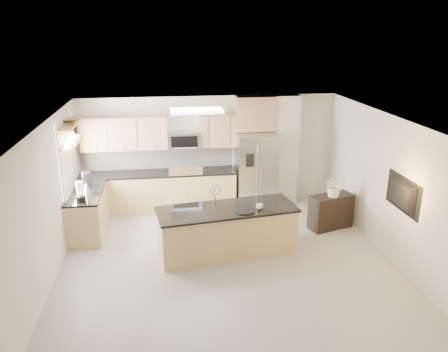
{
  "coord_description": "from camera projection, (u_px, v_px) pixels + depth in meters",
  "views": [
    {
      "loc": [
        -1.05,
        -6.73,
        4.06
      ],
      "look_at": [
        0.08,
        1.3,
        1.31
      ],
      "focal_mm": 35.0,
      "sensor_mm": 36.0,
      "label": 1
    }
  ],
  "objects": [
    {
      "name": "island",
      "position": [
        227.0,
        230.0,
        8.23
      ],
      "size": [
        2.69,
        1.27,
        1.32
      ],
      "rotation": [
        0.0,
        0.0,
        0.13
      ],
      "color": "tan",
      "rests_on": "floor"
    },
    {
      "name": "window",
      "position": [
        66.0,
        158.0,
        8.56
      ],
      "size": [
        0.04,
        1.15,
        1.65
      ],
      "color": "white",
      "rests_on": "wall_left"
    },
    {
      "name": "bowl",
      "position": [
        70.0,
        120.0,
        8.46
      ],
      "size": [
        0.42,
        0.42,
        0.09
      ],
      "primitive_type": "imported",
      "rotation": [
        0.0,
        0.0,
        -0.09
      ],
      "color": "#ACACAF",
      "rests_on": "shelf_upper"
    },
    {
      "name": "wall_front",
      "position": [
        280.0,
        324.0,
        4.29
      ],
      "size": [
        6.0,
        0.02,
        2.6
      ],
      "primitive_type": "cube",
      "color": "beige",
      "rests_on": "floor"
    },
    {
      "name": "back_counter",
      "position": [
        159.0,
        190.0,
        10.19
      ],
      "size": [
        3.55,
        0.66,
        1.44
      ],
      "color": "tan",
      "rests_on": "floor"
    },
    {
      "name": "microwave",
      "position": [
        184.0,
        140.0,
        10.01
      ],
      "size": [
        0.76,
        0.4,
        0.4
      ],
      "color": "#ACACAF",
      "rests_on": "upper_cabinets"
    },
    {
      "name": "left_counter",
      "position": [
        88.0,
        213.0,
        8.99
      ],
      "size": [
        0.66,
        1.5,
        0.92
      ],
      "color": "tan",
      "rests_on": "floor"
    },
    {
      "name": "wall_right",
      "position": [
        397.0,
        193.0,
        7.73
      ],
      "size": [
        0.02,
        6.5,
        2.6
      ],
      "primitive_type": "cube",
      "color": "beige",
      "rests_on": "floor"
    },
    {
      "name": "blender",
      "position": [
        80.0,
        193.0,
        8.28
      ],
      "size": [
        0.18,
        0.18,
        0.41
      ],
      "color": "black",
      "rests_on": "left_counter"
    },
    {
      "name": "ceiling_fixture",
      "position": [
        197.0,
        111.0,
        8.38
      ],
      "size": [
        1.0,
        0.5,
        0.06
      ],
      "primitive_type": "cube",
      "color": "white",
      "rests_on": "ceiling"
    },
    {
      "name": "refrigerator",
      "position": [
        256.0,
        170.0,
        10.3
      ],
      "size": [
        0.92,
        0.78,
        1.78
      ],
      "color": "#ACACAF",
      "rests_on": "floor"
    },
    {
      "name": "range",
      "position": [
        186.0,
        189.0,
        10.26
      ],
      "size": [
        0.76,
        0.64,
        1.14
      ],
      "color": "black",
      "rests_on": "floor"
    },
    {
      "name": "coffee_maker",
      "position": [
        87.0,
        180.0,
        9.11
      ],
      "size": [
        0.21,
        0.24,
        0.3
      ],
      "color": "black",
      "rests_on": "left_counter"
    },
    {
      "name": "shelf_upper",
      "position": [
        70.0,
        123.0,
        8.46
      ],
      "size": [
        0.3,
        1.2,
        0.04
      ],
      "primitive_type": "cube",
      "color": "brown",
      "rests_on": "wall_left"
    },
    {
      "name": "platter",
      "position": [
        244.0,
        211.0,
        7.95
      ],
      "size": [
        0.43,
        0.43,
        0.02
      ],
      "primitive_type": "cylinder",
      "rotation": [
        0.0,
        0.0,
        0.18
      ],
      "color": "black",
      "rests_on": "island"
    },
    {
      "name": "wall_back",
      "position": [
        209.0,
        151.0,
        10.38
      ],
      "size": [
        6.0,
        0.02,
        2.6
      ],
      "primitive_type": "cube",
      "color": "beige",
      "rests_on": "floor"
    },
    {
      "name": "cup",
      "position": [
        259.0,
        206.0,
        8.04
      ],
      "size": [
        0.16,
        0.16,
        0.1
      ],
      "primitive_type": "imported",
      "rotation": [
        0.0,
        0.0,
        -0.39
      ],
      "color": "white",
      "rests_on": "island"
    },
    {
      "name": "wall_left",
      "position": [
        44.0,
        211.0,
        6.94
      ],
      "size": [
        0.02,
        6.5,
        2.6
      ],
      "primitive_type": "cube",
      "color": "beige",
      "rests_on": "floor"
    },
    {
      "name": "floor",
      "position": [
        230.0,
        269.0,
        7.75
      ],
      "size": [
        6.5,
        6.5,
        0.0
      ],
      "primitive_type": "plane",
      "color": "gray",
      "rests_on": "ground"
    },
    {
      "name": "credenza",
      "position": [
        331.0,
        211.0,
        9.28
      ],
      "size": [
        1.0,
        0.64,
        0.74
      ],
      "primitive_type": "cube",
      "rotation": [
        0.0,
        0.0,
        0.3
      ],
      "color": "black",
      "rests_on": "floor"
    },
    {
      "name": "ceiling",
      "position": [
        230.0,
        126.0,
        6.92
      ],
      "size": [
        6.0,
        6.5,
        0.02
      ],
      "primitive_type": "cube",
      "color": "white",
      "rests_on": "wall_back"
    },
    {
      "name": "kettle",
      "position": [
        87.0,
        188.0,
        8.68
      ],
      "size": [
        0.22,
        0.22,
        0.28
      ],
      "color": "#ACACAF",
      "rests_on": "left_counter"
    },
    {
      "name": "shelf_lower",
      "position": [
        72.0,
        142.0,
        8.58
      ],
      "size": [
        0.3,
        1.2,
        0.04
      ],
      "primitive_type": "cube",
      "color": "brown",
      "rests_on": "wall_left"
    },
    {
      "name": "partition_column",
      "position": [
        285.0,
        150.0,
        10.48
      ],
      "size": [
        0.6,
        0.3,
        2.6
      ],
      "primitive_type": "cube",
      "color": "silver",
      "rests_on": "floor"
    },
    {
      "name": "flower_vase",
      "position": [
        335.0,
        180.0,
        8.98
      ],
      "size": [
        0.77,
        0.7,
        0.73
      ],
      "primitive_type": "imported",
      "rotation": [
        0.0,
        0.0,
        0.21
      ],
      "color": "white",
      "rests_on": "credenza"
    },
    {
      "name": "television",
      "position": [
        398.0,
        194.0,
        7.51
      ],
      "size": [
        0.14,
        1.08,
        0.62
      ],
      "primitive_type": "imported",
      "rotation": [
        0.0,
        0.0,
        1.57
      ],
      "color": "black",
      "rests_on": "wall_right"
    },
    {
      "name": "upper_cabinets",
      "position": [
        153.0,
        132.0,
        9.89
      ],
      "size": [
        3.5,
        0.33,
        0.75
      ],
      "color": "tan",
      "rests_on": "wall_back"
    }
  ]
}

